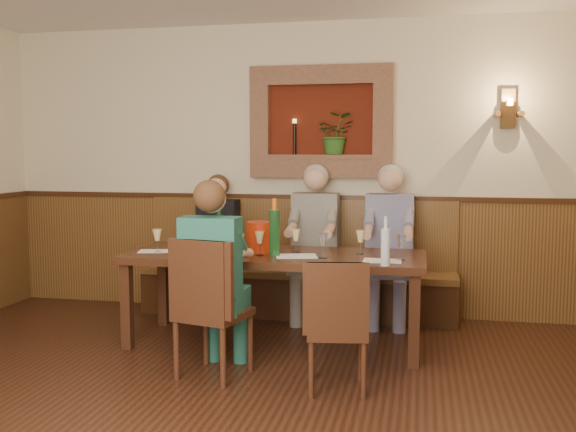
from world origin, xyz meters
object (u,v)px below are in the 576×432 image
object	(u,v)px
person_bench_mid	(314,256)
wine_bottle_green_a	(274,232)
person_chair_front	(215,295)
wine_bottle_green_b	(219,231)
person_bench_right	(389,258)
water_bottle	(385,246)
chair_near_left	(212,336)
person_bench_left	(216,257)
dining_table	(275,262)
spittoon_bucket	(260,237)
bench	(297,282)
chair_near_right	(337,352)

from	to	relation	value
person_bench_mid	wine_bottle_green_a	xyz separation A→B (m)	(-0.16, -0.95, 0.34)
person_chair_front	wine_bottle_green_b	xyz separation A→B (m)	(-0.27, 0.94, 0.33)
person_bench_right	wine_bottle_green_a	world-z (taller)	person_bench_right
wine_bottle_green_a	water_bottle	bearing A→B (deg)	-17.51
chair_near_left	water_bottle	world-z (taller)	water_bottle
wine_bottle_green_b	water_bottle	xyz separation A→B (m)	(1.43, -0.55, -0.01)
person_bench_left	person_bench_mid	bearing A→B (deg)	-0.21
chair_near_left	person_bench_mid	world-z (taller)	person_bench_mid
dining_table	person_bench_mid	xyz separation A→B (m)	(0.18, 0.84, -0.07)
chair_near_left	spittoon_bucket	distance (m)	1.04
bench	person_bench_mid	size ratio (longest dim) A/B	2.06
wine_bottle_green_b	person_chair_front	bearing A→B (deg)	-74.10
dining_table	person_bench_left	xyz separation A→B (m)	(-0.77, 0.84, -0.12)
chair_near_left	chair_near_right	distance (m)	0.89
wine_bottle_green_b	dining_table	bearing A→B (deg)	-17.02
person_bench_mid	water_bottle	world-z (taller)	person_bench_mid
bench	person_bench_mid	world-z (taller)	person_bench_mid
bench	wine_bottle_green_b	size ratio (longest dim) A/B	7.98
dining_table	person_bench_mid	size ratio (longest dim) A/B	1.65
chair_near_right	person_bench_left	bearing A→B (deg)	119.34
bench	wine_bottle_green_a	distance (m)	1.22
bench	person_bench_left	size ratio (longest dim) A/B	2.22
dining_table	person_chair_front	bearing A→B (deg)	-107.91
bench	spittoon_bucket	xyz separation A→B (m)	(-0.12, -0.93, 0.55)
person_chair_front	wine_bottle_green_a	world-z (taller)	person_chair_front
person_bench_left	person_bench_right	distance (m)	1.65
chair_near_right	wine_bottle_green_b	world-z (taller)	wine_bottle_green_b
dining_table	bench	bearing A→B (deg)	90.00
person_bench_mid	person_chair_front	size ratio (longest dim) A/B	1.05
person_chair_front	wine_bottle_green_b	world-z (taller)	person_chair_front
bench	water_bottle	world-z (taller)	bench
person_bench_right	wine_bottle_green_b	size ratio (longest dim) A/B	3.87
chair_near_right	wine_bottle_green_a	distance (m)	1.22
person_bench_mid	wine_bottle_green_a	bearing A→B (deg)	-99.54
chair_near_right	person_bench_left	size ratio (longest dim) A/B	0.65
person_bench_left	person_bench_right	world-z (taller)	person_bench_right
person_bench_mid	chair_near_right	bearing A→B (deg)	-75.84
person_bench_left	wine_bottle_green_b	distance (m)	0.81
wine_bottle_green_a	chair_near_left	bearing A→B (deg)	-111.24
chair_near_right	water_bottle	world-z (taller)	water_bottle
dining_table	person_bench_right	size ratio (longest dim) A/B	1.65
person_bench_right	person_chair_front	xyz separation A→B (m)	(-1.13, -1.62, -0.03)
person_bench_right	chair_near_right	bearing A→B (deg)	-98.01
chair_near_right	spittoon_bucket	size ratio (longest dim) A/B	3.49
chair_near_left	person_chair_front	world-z (taller)	person_chair_front
bench	person_bench_right	distance (m)	0.92
chair_near_left	wine_bottle_green_a	bearing A→B (deg)	82.70
person_bench_mid	person_bench_right	size ratio (longest dim) A/B	1.00
spittoon_bucket	wine_bottle_green_b	distance (m)	0.42
water_bottle	spittoon_bucket	bearing A→B (deg)	158.51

